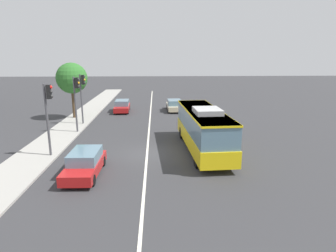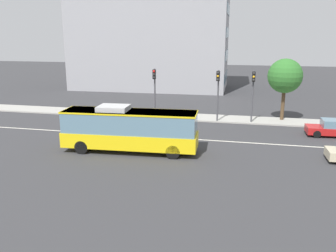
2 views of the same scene
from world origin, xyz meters
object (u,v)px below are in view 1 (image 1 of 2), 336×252
Objects in this scene: sedan_red_ahead at (85,163)px; traffic_light_far_corner at (48,108)px; sedan_red at (122,106)px; sedan_beige at (174,105)px; traffic_light_near_corner at (82,91)px; transit_bus at (203,127)px; street_tree_kerbside_left at (72,78)px; traffic_light_mid_block at (76,95)px.

traffic_light_far_corner is at bearing -136.06° from sedan_red_ahead.
sedan_red is 20.15m from sedan_red_ahead.
sedan_beige and sedan_red_ahead have the same top height.
sedan_red is 0.88× the size of traffic_light_near_corner.
sedan_red and sedan_red_ahead have the same top height.
sedan_beige is 12.57m from traffic_light_near_corner.
sedan_beige is (16.14, 1.13, -1.09)m from transit_bus.
traffic_light_near_corner is at bearing -165.49° from sedan_red_ahead.
street_tree_kerbside_left reaches higher than transit_bus.
traffic_light_far_corner is at bearing -171.62° from street_tree_kerbside_left.
sedan_red is 0.88× the size of traffic_light_far_corner.
traffic_light_mid_block is (-10.37, 2.87, 2.84)m from sedan_red.
traffic_light_near_corner is (8.88, 10.99, 1.75)m from transit_bus.
street_tree_kerbside_left reaches higher than sedan_beige.
traffic_light_mid_block and traffic_light_far_corner have the same top height.
street_tree_kerbside_left reaches higher than traffic_light_mid_block.
traffic_light_near_corner is 1.00× the size of traffic_light_far_corner.
sedan_beige is 19.91m from traffic_light_far_corner.
traffic_light_far_corner is (3.30, 3.06, 2.84)m from sedan_red_ahead.
sedan_beige is 1.00× the size of sedan_red_ahead.
traffic_light_near_corner is (-7.26, 9.86, 2.84)m from sedan_beige.
sedan_beige is at bearing 36.03° from traffic_light_near_corner.
traffic_light_far_corner is 0.83× the size of street_tree_kerbside_left.
sedan_red_ahead is (-4.26, 7.86, -1.09)m from transit_bus.
traffic_light_mid_block is at bearing 136.44° from sedan_beige.
traffic_light_near_corner and traffic_light_mid_block have the same top height.
sedan_beige is at bearing 162.84° from sedan_red_ahead.
traffic_light_mid_block is at bearing -162.64° from sedan_red_ahead.
transit_bus is 1.95× the size of traffic_light_mid_block.
traffic_light_mid_block is (-10.61, 9.58, 2.84)m from sedan_beige.
sedan_red_ahead is (-20.40, 6.73, 0.00)m from sedan_beige.
sedan_red is at bearing 74.45° from traffic_light_far_corner.
transit_bus is 1.61× the size of street_tree_kerbside_left.
street_tree_kerbside_left reaches higher than sedan_red_ahead.
sedan_beige is 0.87× the size of traffic_light_far_corner.
transit_bus is 17.76m from sedan_red.
street_tree_kerbside_left is (3.05, 1.83, 0.99)m from traffic_light_near_corner.
street_tree_kerbside_left is at bearing -161.87° from sedan_red_ahead.
traffic_light_far_corner reaches higher than sedan_beige.
street_tree_kerbside_left is (11.93, 12.82, 2.74)m from transit_bus.
transit_bus is 14.24m from traffic_light_near_corner.
sedan_beige is 0.87× the size of traffic_light_near_corner.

